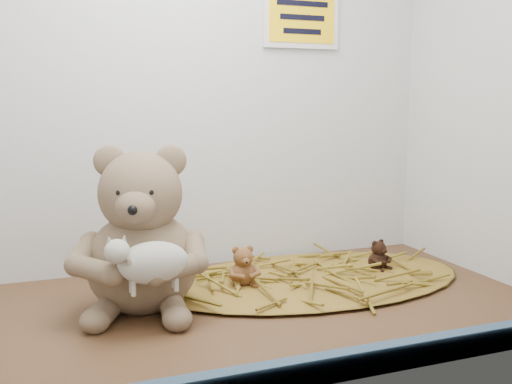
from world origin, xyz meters
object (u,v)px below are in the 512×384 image
object	(u,v)px
mini_teddy_tan	(243,264)
mini_teddy_brown	(378,253)
main_teddy	(142,229)
toy_lamb	(153,263)

from	to	relation	value
mini_teddy_tan	mini_teddy_brown	distance (cm)	30.49
main_teddy	mini_teddy_brown	distance (cm)	51.41
toy_lamb	mini_teddy_brown	distance (cm)	52.70
main_teddy	toy_lamb	bearing A→B (deg)	-73.34
main_teddy	mini_teddy_brown	bearing A→B (deg)	21.13
main_teddy	mini_teddy_tan	xyz separation A→B (cm)	(19.78, 3.73, -9.36)
toy_lamb	mini_teddy_brown	world-z (taller)	toy_lamb
toy_lamb	mini_teddy_tan	world-z (taller)	toy_lamb
main_teddy	mini_teddy_tan	size ratio (longest dim) A/B	3.73
toy_lamb	mini_teddy_brown	bearing A→B (deg)	15.90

